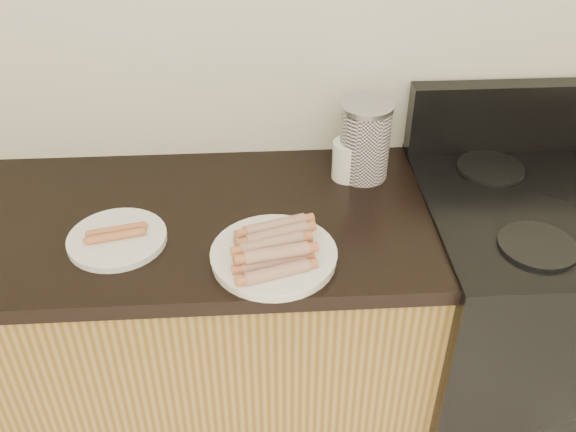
{
  "coord_description": "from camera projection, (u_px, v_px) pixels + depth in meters",
  "views": [
    {
      "loc": [
        -0.03,
        0.39,
        1.83
      ],
      "look_at": [
        0.04,
        1.62,
        0.94
      ],
      "focal_mm": 40.0,
      "sensor_mm": 36.0,
      "label": 1
    }
  ],
  "objects": [
    {
      "name": "stove",
      "position": [
        537.0,
        330.0,
        1.89
      ],
      "size": [
        0.76,
        0.65,
        0.91
      ],
      "color": "black",
      "rests_on": "floor"
    },
    {
      "name": "plain_sausages",
      "position": [
        116.0,
        233.0,
        1.49
      ],
      "size": [
        0.13,
        0.07,
        0.02
      ],
      "rotation": [
        0.0,
        0.0,
        0.22
      ],
      "color": "#CB703F",
      "rests_on": "side_plate"
    },
    {
      "name": "side_plate",
      "position": [
        117.0,
        239.0,
        1.5
      ],
      "size": [
        0.24,
        0.24,
        0.02
      ],
      "primitive_type": "cylinder",
      "rotation": [
        0.0,
        0.0,
        0.03
      ],
      "color": "white",
      "rests_on": "counter_slab"
    },
    {
      "name": "burner_far_left",
      "position": [
        491.0,
        168.0,
        1.75
      ],
      "size": [
        0.18,
        0.18,
        0.01
      ],
      "primitive_type": "cylinder",
      "color": "black",
      "rests_on": "stove"
    },
    {
      "name": "main_plate",
      "position": [
        274.0,
        257.0,
        1.45
      ],
      "size": [
        0.35,
        0.35,
        0.02
      ],
      "primitive_type": "cylinder",
      "rotation": [
        0.0,
        0.0,
        0.25
      ],
      "color": "white",
      "rests_on": "counter_slab"
    },
    {
      "name": "burner_near_left",
      "position": [
        537.0,
        246.0,
        1.47
      ],
      "size": [
        0.18,
        0.18,
        0.01
      ],
      "primitive_type": "cylinder",
      "color": "black",
      "rests_on": "stove"
    },
    {
      "name": "stove_panel",
      "position": [
        543.0,
        116.0,
        1.79
      ],
      "size": [
        0.76,
        0.06,
        0.2
      ],
      "primitive_type": "cube",
      "color": "black",
      "rests_on": "stove"
    },
    {
      "name": "mug",
      "position": [
        348.0,
        160.0,
        1.71
      ],
      "size": [
        0.11,
        0.11,
        0.11
      ],
      "primitive_type": "cylinder",
      "rotation": [
        0.0,
        0.0,
        -0.43
      ],
      "color": "white",
      "rests_on": "counter_slab"
    },
    {
      "name": "canister",
      "position": [
        365.0,
        141.0,
        1.68
      ],
      "size": [
        0.14,
        0.14,
        0.21
      ],
      "rotation": [
        0.0,
        0.0,
        0.1
      ],
      "color": "silver",
      "rests_on": "counter_slab"
    },
    {
      "name": "wall_back",
      "position": [
        262.0,
        14.0,
        1.61
      ],
      "size": [
        4.0,
        0.04,
        2.6
      ],
      "primitive_type": "cube",
      "color": "silver",
      "rests_on": "ground"
    },
    {
      "name": "cabinet_base",
      "position": [
        29.0,
        355.0,
        1.84
      ],
      "size": [
        2.2,
        0.59,
        0.86
      ],
      "primitive_type": "cube",
      "color": "olive",
      "rests_on": "floor"
    },
    {
      "name": "hotdog_pile",
      "position": [
        274.0,
        245.0,
        1.43
      ],
      "size": [
        0.14,
        0.23,
        0.06
      ],
      "rotation": [
        0.0,
        0.0,
        0.24
      ],
      "color": "#A43533",
      "rests_on": "main_plate"
    }
  ]
}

